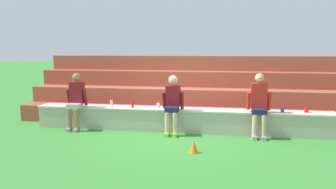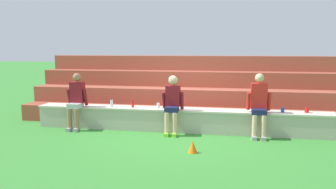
{
  "view_description": "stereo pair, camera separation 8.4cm",
  "coord_description": "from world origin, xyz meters",
  "px_view_note": "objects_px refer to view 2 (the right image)",
  "views": [
    {
      "loc": [
        1.03,
        -7.4,
        2.01
      ],
      "look_at": [
        -0.27,
        0.24,
        0.9
      ],
      "focal_mm": 34.1,
      "sensor_mm": 36.0,
      "label": 1
    },
    {
      "loc": [
        1.12,
        -7.38,
        2.01
      ],
      "look_at": [
        -0.27,
        0.24,
        0.9
      ],
      "focal_mm": 34.1,
      "sensor_mm": 36.0,
      "label": 2
    }
  ],
  "objects_px": {
    "water_bottle_center_gap": "(112,103)",
    "person_left_of_center": "(172,102)",
    "person_far_left": "(76,99)",
    "person_center": "(259,103)",
    "plastic_cup_left_end": "(158,105)",
    "plastic_cup_right_end": "(307,110)",
    "sports_cone": "(193,147)",
    "plastic_cup_middle": "(283,110)",
    "water_bottle_mid_left": "(133,104)"
  },
  "relations": [
    {
      "from": "water_bottle_center_gap",
      "to": "person_left_of_center",
      "type": "bearing_deg",
      "value": -7.89
    },
    {
      "from": "person_center",
      "to": "sports_cone",
      "type": "relative_size",
      "value": 6.01
    },
    {
      "from": "person_left_of_center",
      "to": "sports_cone",
      "type": "distance_m",
      "value": 1.62
    },
    {
      "from": "person_far_left",
      "to": "sports_cone",
      "type": "bearing_deg",
      "value": -23.89
    },
    {
      "from": "water_bottle_center_gap",
      "to": "plastic_cup_middle",
      "type": "xyz_separation_m",
      "value": [
        4.14,
        0.03,
        -0.04
      ]
    },
    {
      "from": "plastic_cup_right_end",
      "to": "sports_cone",
      "type": "xyz_separation_m",
      "value": [
        -2.46,
        -1.66,
        -0.49
      ]
    },
    {
      "from": "person_left_of_center",
      "to": "person_far_left",
      "type": "bearing_deg",
      "value": 179.52
    },
    {
      "from": "person_far_left",
      "to": "person_center",
      "type": "xyz_separation_m",
      "value": [
        4.45,
        0.04,
        0.03
      ]
    },
    {
      "from": "person_left_of_center",
      "to": "plastic_cup_left_end",
      "type": "distance_m",
      "value": 0.52
    },
    {
      "from": "person_left_of_center",
      "to": "water_bottle_mid_left",
      "type": "distance_m",
      "value": 1.08
    },
    {
      "from": "person_left_of_center",
      "to": "person_center",
      "type": "bearing_deg",
      "value": 1.78
    },
    {
      "from": "person_center",
      "to": "plastic_cup_middle",
      "type": "xyz_separation_m",
      "value": [
        0.55,
        0.19,
        -0.18
      ]
    },
    {
      "from": "water_bottle_center_gap",
      "to": "sports_cone",
      "type": "xyz_separation_m",
      "value": [
        2.23,
        -1.57,
        -0.53
      ]
    },
    {
      "from": "plastic_cup_left_end",
      "to": "water_bottle_center_gap",
      "type": "bearing_deg",
      "value": -176.12
    },
    {
      "from": "person_far_left",
      "to": "person_center",
      "type": "height_order",
      "value": "person_center"
    },
    {
      "from": "water_bottle_center_gap",
      "to": "sports_cone",
      "type": "bearing_deg",
      "value": -35.15
    },
    {
      "from": "water_bottle_center_gap",
      "to": "plastic_cup_middle",
      "type": "bearing_deg",
      "value": 0.44
    },
    {
      "from": "person_far_left",
      "to": "plastic_cup_middle",
      "type": "height_order",
      "value": "person_far_left"
    },
    {
      "from": "person_far_left",
      "to": "plastic_cup_middle",
      "type": "relative_size",
      "value": 12.69
    },
    {
      "from": "person_left_of_center",
      "to": "water_bottle_mid_left",
      "type": "height_order",
      "value": "person_left_of_center"
    },
    {
      "from": "person_left_of_center",
      "to": "person_center",
      "type": "xyz_separation_m",
      "value": [
        1.99,
        0.06,
        0.03
      ]
    },
    {
      "from": "water_bottle_mid_left",
      "to": "plastic_cup_left_end",
      "type": "distance_m",
      "value": 0.65
    },
    {
      "from": "plastic_cup_middle",
      "to": "plastic_cup_right_end",
      "type": "relative_size",
      "value": 1.0
    },
    {
      "from": "person_center",
      "to": "plastic_cup_right_end",
      "type": "distance_m",
      "value": 1.14
    },
    {
      "from": "plastic_cup_right_end",
      "to": "water_bottle_center_gap",
      "type": "bearing_deg",
      "value": -178.82
    },
    {
      "from": "person_far_left",
      "to": "plastic_cup_right_end",
      "type": "relative_size",
      "value": 12.64
    },
    {
      "from": "person_left_of_center",
      "to": "person_center",
      "type": "distance_m",
      "value": 1.99
    },
    {
      "from": "person_center",
      "to": "plastic_cup_middle",
      "type": "bearing_deg",
      "value": 18.99
    },
    {
      "from": "person_center",
      "to": "plastic_cup_right_end",
      "type": "bearing_deg",
      "value": 13.14
    },
    {
      "from": "sports_cone",
      "to": "plastic_cup_middle",
      "type": "bearing_deg",
      "value": 39.87
    },
    {
      "from": "person_far_left",
      "to": "plastic_cup_left_end",
      "type": "relative_size",
      "value": 11.88
    },
    {
      "from": "person_far_left",
      "to": "plastic_cup_right_end",
      "type": "xyz_separation_m",
      "value": [
        5.54,
        0.3,
        -0.15
      ]
    },
    {
      "from": "plastic_cup_right_end",
      "to": "water_bottle_mid_left",
      "type": "bearing_deg",
      "value": -179.03
    },
    {
      "from": "person_far_left",
      "to": "plastic_cup_right_end",
      "type": "bearing_deg",
      "value": 3.07
    },
    {
      "from": "person_left_of_center",
      "to": "water_bottle_mid_left",
      "type": "xyz_separation_m",
      "value": [
        -1.05,
        0.25,
        -0.1
      ]
    },
    {
      "from": "person_far_left",
      "to": "plastic_cup_left_end",
      "type": "distance_m",
      "value": 2.07
    },
    {
      "from": "plastic_cup_right_end",
      "to": "person_left_of_center",
      "type": "bearing_deg",
      "value": -174.12
    },
    {
      "from": "person_far_left",
      "to": "water_bottle_center_gap",
      "type": "xyz_separation_m",
      "value": [
        0.86,
        0.2,
        -0.11
      ]
    },
    {
      "from": "plastic_cup_left_end",
      "to": "plastic_cup_right_end",
      "type": "bearing_deg",
      "value": 0.26
    },
    {
      "from": "person_left_of_center",
      "to": "plastic_cup_middle",
      "type": "xyz_separation_m",
      "value": [
        2.55,
        0.25,
        -0.14
      ]
    },
    {
      "from": "plastic_cup_middle",
      "to": "water_bottle_center_gap",
      "type": "bearing_deg",
      "value": -179.56
    },
    {
      "from": "water_bottle_center_gap",
      "to": "person_center",
      "type": "bearing_deg",
      "value": -2.55
    },
    {
      "from": "person_center",
      "to": "plastic_cup_left_end",
      "type": "relative_size",
      "value": 12.3
    },
    {
      "from": "person_left_of_center",
      "to": "plastic_cup_left_end",
      "type": "bearing_deg",
      "value": 143.34
    },
    {
      "from": "plastic_cup_left_end",
      "to": "plastic_cup_right_end",
      "type": "xyz_separation_m",
      "value": [
        3.49,
        0.02,
        -0.0
      ]
    },
    {
      "from": "person_center",
      "to": "plastic_cup_left_end",
      "type": "distance_m",
      "value": 2.42
    },
    {
      "from": "water_bottle_mid_left",
      "to": "plastic_cup_right_end",
      "type": "relative_size",
      "value": 1.88
    },
    {
      "from": "plastic_cup_middle",
      "to": "plastic_cup_right_end",
      "type": "bearing_deg",
      "value": 6.85
    },
    {
      "from": "person_center",
      "to": "sports_cone",
      "type": "bearing_deg",
      "value": -134.0
    },
    {
      "from": "person_center",
      "to": "plastic_cup_right_end",
      "type": "relative_size",
      "value": 13.08
    }
  ]
}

